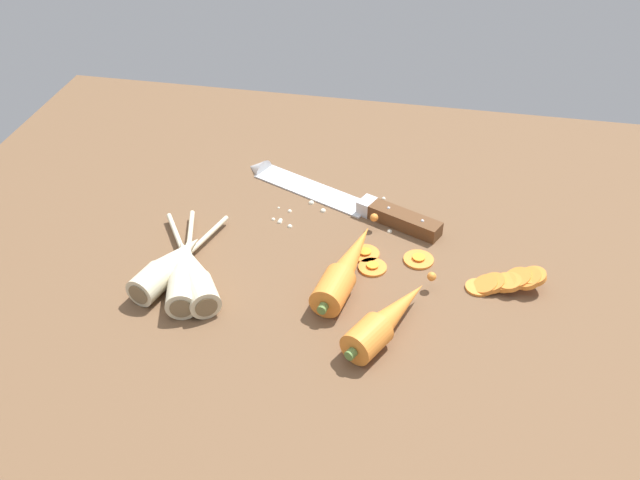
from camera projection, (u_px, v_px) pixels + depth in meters
The scene contains 12 objects.
ground_plane at pixel (323, 251), 103.28cm from camera, with size 120.00×90.00×4.00cm, color brown.
chefs_knife at pixel (335, 196), 109.86cm from camera, with size 33.05×17.26×4.18cm.
whole_carrot at pixel (346, 267), 93.94cm from camera, with size 7.08×21.43×4.20cm.
whole_carrot_second at pixel (387, 319), 86.09cm from camera, with size 10.40×16.84×4.20cm.
parsnip_front at pixel (185, 272), 93.38cm from camera, with size 8.24×21.63×4.00cm.
parsnip_mid_left at pixel (170, 265), 94.40cm from camera, with size 7.79×19.96×4.00cm.
parsnip_mid_right at pixel (192, 272), 93.32cm from camera, with size 14.05×20.07×4.00cm.
carrot_slice_stack at pixel (507, 281), 92.98cm from camera, with size 10.18×4.70×3.55cm.
carrot_slice_stray_near at pixel (365, 253), 99.18cm from camera, with size 4.03×4.03×0.70cm.
carrot_slice_stray_mid at pixel (419, 259), 98.13cm from camera, with size 4.16×4.16×0.70cm.
carrot_slice_stray_far at pixel (373, 266), 96.80cm from camera, with size 3.88×3.88×0.70cm.
mince_crumbs at pixel (329, 212), 107.06cm from camera, with size 17.92×10.57×0.86cm.
Camera 1 is at (15.34, -79.75, 61.83)cm, focal length 40.25 mm.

